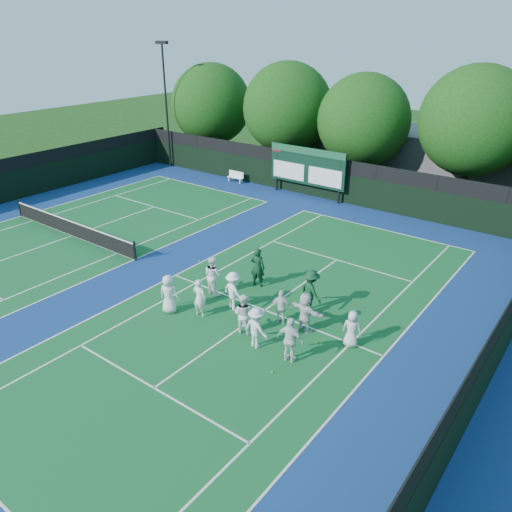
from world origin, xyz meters
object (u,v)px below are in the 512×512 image
Objects in this scene: tennis_net at (71,228)px; coach_left at (258,267)px; scoreboard at (307,167)px; bench at (236,176)px.

coach_left is (12.38, 1.63, 0.47)m from tennis_net.
scoreboard reaches higher than coach_left.
scoreboard is at bearing 2.01° from bench.
bench is at bearing 87.38° from tennis_net.
tennis_net is 8.12× the size of bench.
coach_left reaches higher than tennis_net.
scoreboard is at bearing 64.40° from tennis_net.
bench is at bearing -177.99° from scoreboard.
coach_left reaches higher than bench.
bench is 17.31m from coach_left.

